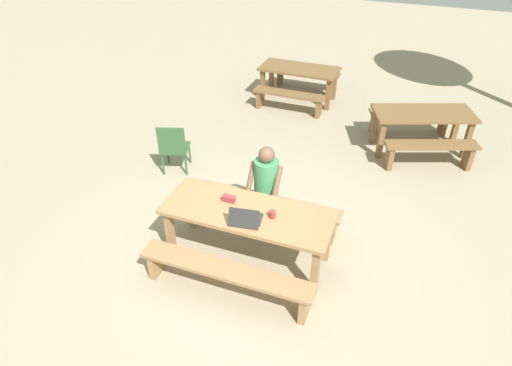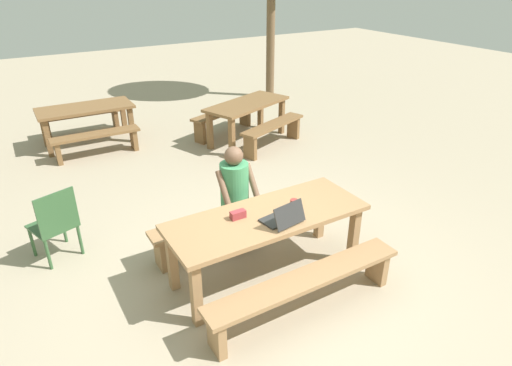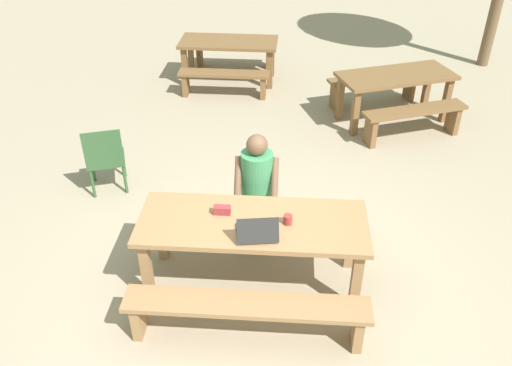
{
  "view_description": "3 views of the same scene",
  "coord_description": "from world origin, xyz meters",
  "px_view_note": "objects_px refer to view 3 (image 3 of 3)",
  "views": [
    {
      "loc": [
        1.6,
        -3.94,
        4.1
      ],
      "look_at": [
        0.01,
        0.25,
        1.0
      ],
      "focal_mm": 31.3,
      "sensor_mm": 36.0,
      "label": 1
    },
    {
      "loc": [
        -2.08,
        -3.25,
        3.04
      ],
      "look_at": [
        0.01,
        0.25,
        1.0
      ],
      "focal_mm": 30.79,
      "sensor_mm": 36.0,
      "label": 2
    },
    {
      "loc": [
        0.3,
        -3.79,
        3.71
      ],
      "look_at": [
        0.01,
        0.25,
        1.0
      ],
      "focal_mm": 37.18,
      "sensor_mm": 36.0,
      "label": 3
    }
  ],
  "objects_px": {
    "picnic_table_front": "(253,230)",
    "picnic_table_mid": "(229,47)",
    "small_pouch": "(222,210)",
    "picnic_table_rear": "(396,82)",
    "coffee_mug": "(288,220)",
    "laptop": "(257,231)",
    "person_seated": "(257,182)",
    "plastic_chair": "(105,158)"
  },
  "relations": [
    {
      "from": "picnic_table_front",
      "to": "picnic_table_mid",
      "type": "height_order",
      "value": "picnic_table_front"
    },
    {
      "from": "picnic_table_front",
      "to": "small_pouch",
      "type": "bearing_deg",
      "value": 161.91
    },
    {
      "from": "picnic_table_rear",
      "to": "picnic_table_mid",
      "type": "bearing_deg",
      "value": 131.95
    },
    {
      "from": "coffee_mug",
      "to": "picnic_table_front",
      "type": "bearing_deg",
      "value": 177.58
    },
    {
      "from": "picnic_table_front",
      "to": "coffee_mug",
      "type": "xyz_separation_m",
      "value": [
        0.32,
        -0.01,
        0.15
      ]
    },
    {
      "from": "laptop",
      "to": "person_seated",
      "type": "relative_size",
      "value": 0.32
    },
    {
      "from": "picnic_table_front",
      "to": "coffee_mug",
      "type": "distance_m",
      "value": 0.35
    },
    {
      "from": "small_pouch",
      "to": "picnic_table_mid",
      "type": "height_order",
      "value": "small_pouch"
    },
    {
      "from": "picnic_table_front",
      "to": "picnic_table_rear",
      "type": "xyz_separation_m",
      "value": [
        1.83,
        3.62,
        -0.03
      ]
    },
    {
      "from": "laptop",
      "to": "small_pouch",
      "type": "distance_m",
      "value": 0.46
    },
    {
      "from": "small_pouch",
      "to": "coffee_mug",
      "type": "distance_m",
      "value": 0.62
    },
    {
      "from": "small_pouch",
      "to": "picnic_table_front",
      "type": "bearing_deg",
      "value": -18.09
    },
    {
      "from": "laptop",
      "to": "picnic_table_rear",
      "type": "relative_size",
      "value": 0.22
    },
    {
      "from": "plastic_chair",
      "to": "coffee_mug",
      "type": "bearing_deg",
      "value": 127.64
    },
    {
      "from": "person_seated",
      "to": "picnic_table_rear",
      "type": "relative_size",
      "value": 0.68
    },
    {
      "from": "coffee_mug",
      "to": "plastic_chair",
      "type": "relative_size",
      "value": 0.1
    },
    {
      "from": "plastic_chair",
      "to": "picnic_table_rear",
      "type": "height_order",
      "value": "plastic_chair"
    },
    {
      "from": "small_pouch",
      "to": "coffee_mug",
      "type": "relative_size",
      "value": 1.75
    },
    {
      "from": "laptop",
      "to": "small_pouch",
      "type": "height_order",
      "value": "laptop"
    },
    {
      "from": "picnic_table_front",
      "to": "plastic_chair",
      "type": "xyz_separation_m",
      "value": [
        -1.86,
        1.45,
        -0.18
      ]
    },
    {
      "from": "picnic_table_front",
      "to": "small_pouch",
      "type": "distance_m",
      "value": 0.34
    },
    {
      "from": "laptop",
      "to": "picnic_table_rear",
      "type": "height_order",
      "value": "laptop"
    },
    {
      "from": "coffee_mug",
      "to": "small_pouch",
      "type": "bearing_deg",
      "value": 169.93
    },
    {
      "from": "laptop",
      "to": "plastic_chair",
      "type": "distance_m",
      "value": 2.56
    },
    {
      "from": "picnic_table_front",
      "to": "small_pouch",
      "type": "xyz_separation_m",
      "value": [
        -0.29,
        0.09,
        0.14
      ]
    },
    {
      "from": "small_pouch",
      "to": "picnic_table_mid",
      "type": "xyz_separation_m",
      "value": [
        -0.5,
        4.88,
        -0.19
      ]
    },
    {
      "from": "person_seated",
      "to": "plastic_chair",
      "type": "xyz_separation_m",
      "value": [
        -1.86,
        0.79,
        -0.27
      ]
    },
    {
      "from": "person_seated",
      "to": "picnic_table_front",
      "type": "bearing_deg",
      "value": -89.32
    },
    {
      "from": "small_pouch",
      "to": "person_seated",
      "type": "xyz_separation_m",
      "value": [
        0.28,
        0.57,
        -0.05
      ]
    },
    {
      "from": "picnic_table_front",
      "to": "plastic_chair",
      "type": "distance_m",
      "value": 2.37
    },
    {
      "from": "person_seated",
      "to": "picnic_table_mid",
      "type": "xyz_separation_m",
      "value": [
        -0.78,
        4.32,
        -0.13
      ]
    },
    {
      "from": "person_seated",
      "to": "plastic_chair",
      "type": "distance_m",
      "value": 2.04
    },
    {
      "from": "laptop",
      "to": "coffee_mug",
      "type": "bearing_deg",
      "value": -152.71
    },
    {
      "from": "coffee_mug",
      "to": "picnic_table_mid",
      "type": "distance_m",
      "value": 5.11
    },
    {
      "from": "coffee_mug",
      "to": "plastic_chair",
      "type": "height_order",
      "value": "plastic_chair"
    },
    {
      "from": "plastic_chair",
      "to": "picnic_table_mid",
      "type": "distance_m",
      "value": 3.69
    },
    {
      "from": "coffee_mug",
      "to": "laptop",
      "type": "bearing_deg",
      "value": -144.23
    },
    {
      "from": "picnic_table_front",
      "to": "laptop",
      "type": "xyz_separation_m",
      "value": [
        0.06,
        -0.2,
        0.16
      ]
    },
    {
      "from": "person_seated",
      "to": "laptop",
      "type": "bearing_deg",
      "value": -85.82
    },
    {
      "from": "picnic_table_mid",
      "to": "laptop",
      "type": "bearing_deg",
      "value": -79.94
    },
    {
      "from": "small_pouch",
      "to": "plastic_chair",
      "type": "bearing_deg",
      "value": 139.2
    },
    {
      "from": "coffee_mug",
      "to": "picnic_table_rear",
      "type": "bearing_deg",
      "value": 67.35
    }
  ]
}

